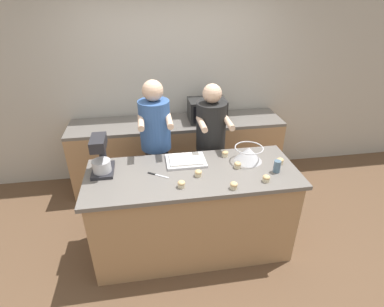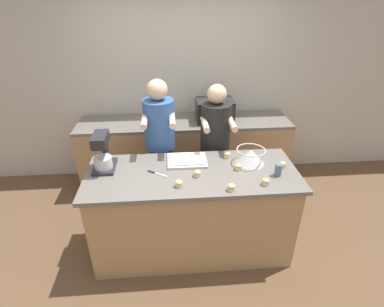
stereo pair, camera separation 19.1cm
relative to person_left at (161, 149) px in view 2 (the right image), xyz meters
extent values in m
plane|color=brown|center=(0.31, -0.62, -0.89)|extent=(16.00, 16.00, 0.00)
cube|color=#B2ADA3|center=(0.31, 1.01, 0.46)|extent=(10.00, 0.06, 2.70)
cube|color=#A87F56|center=(0.31, -0.62, -0.43)|extent=(1.94, 0.75, 0.91)
cube|color=#66605B|center=(0.31, -0.62, 0.04)|extent=(2.02, 0.80, 0.04)
cube|color=#A87F56|center=(0.31, 0.66, -0.44)|extent=(2.80, 0.60, 0.90)
cube|color=#66605B|center=(0.31, 0.66, 0.03)|extent=(2.80, 0.60, 0.04)
cylinder|color=#232328|center=(0.00, 0.00, -0.43)|extent=(0.26, 0.26, 0.92)
cylinder|color=#335693|center=(0.00, 0.00, 0.30)|extent=(0.33, 0.33, 0.54)
sphere|color=#DBB293|center=(0.00, 0.00, 0.68)|extent=(0.22, 0.22, 0.22)
cylinder|color=#DBB293|center=(-0.14, -0.17, 0.41)|extent=(0.06, 0.34, 0.06)
cylinder|color=#DBB293|center=(0.14, -0.17, 0.41)|extent=(0.06, 0.34, 0.06)
cylinder|color=#33384C|center=(0.62, 0.00, -0.46)|extent=(0.26, 0.26, 0.84)
cylinder|color=black|center=(0.62, 0.00, 0.24)|extent=(0.33, 0.33, 0.56)
sphere|color=#DBB293|center=(0.62, 0.00, 0.62)|extent=(0.21, 0.21, 0.21)
cylinder|color=#DBB293|center=(0.48, -0.17, 0.36)|extent=(0.06, 0.34, 0.06)
cylinder|color=#DBB293|center=(0.76, -0.17, 0.36)|extent=(0.06, 0.34, 0.06)
cube|color=#232328|center=(-0.53, -0.48, 0.08)|extent=(0.20, 0.30, 0.03)
cylinder|color=#232328|center=(-0.53, -0.36, 0.21)|extent=(0.07, 0.07, 0.23)
cube|color=#232328|center=(-0.53, -0.49, 0.38)|extent=(0.13, 0.26, 0.10)
cylinder|color=#BCBCC1|center=(-0.53, -0.52, 0.15)|extent=(0.17, 0.17, 0.11)
cone|color=#BCBCC1|center=(0.90, -0.49, 0.14)|extent=(0.28, 0.28, 0.15)
torus|color=#BCBCC1|center=(0.90, -0.49, 0.21)|extent=(0.29, 0.29, 0.01)
cube|color=#BCBCC1|center=(0.27, -0.42, 0.07)|extent=(0.39, 0.30, 0.02)
cube|color=white|center=(0.27, -0.42, 0.09)|extent=(0.32, 0.24, 0.02)
cube|color=black|center=(0.71, 0.66, 0.19)|extent=(0.48, 0.33, 0.28)
cube|color=black|center=(0.67, 0.49, 0.19)|extent=(0.33, 0.01, 0.23)
cube|color=#2D2D2D|center=(0.88, 0.49, 0.19)|extent=(0.10, 0.01, 0.23)
cylinder|color=slate|center=(1.10, -0.74, 0.12)|extent=(0.07, 0.07, 0.12)
cube|color=#BCBCC1|center=(0.02, -0.65, 0.07)|extent=(0.13, 0.09, 0.01)
cube|color=black|center=(-0.08, -0.59, 0.07)|extent=(0.08, 0.06, 0.01)
cylinder|color=beige|center=(1.19, -0.61, 0.08)|extent=(0.06, 0.06, 0.03)
ellipsoid|color=tan|center=(1.19, -0.61, 0.11)|extent=(0.07, 0.07, 0.04)
cylinder|color=beige|center=(0.94, -0.88, 0.08)|extent=(0.06, 0.06, 0.03)
ellipsoid|color=tan|center=(0.94, -0.88, 0.11)|extent=(0.07, 0.07, 0.04)
cylinder|color=beige|center=(0.17, -0.85, 0.08)|extent=(0.06, 0.06, 0.03)
ellipsoid|color=tan|center=(0.17, -0.85, 0.11)|extent=(0.07, 0.07, 0.04)
cylinder|color=beige|center=(0.62, -0.94, 0.08)|extent=(0.06, 0.06, 0.03)
ellipsoid|color=tan|center=(0.62, -0.94, 0.11)|extent=(0.07, 0.07, 0.04)
cylinder|color=beige|center=(0.35, -0.70, 0.08)|extent=(0.06, 0.06, 0.03)
ellipsoid|color=tan|center=(0.35, -0.70, 0.11)|extent=(0.07, 0.07, 0.04)
cylinder|color=beige|center=(0.75, -0.61, 0.08)|extent=(0.06, 0.06, 0.03)
ellipsoid|color=tan|center=(0.75, -0.61, 0.11)|extent=(0.07, 0.07, 0.04)
cylinder|color=beige|center=(0.69, -0.37, 0.08)|extent=(0.06, 0.06, 0.03)
ellipsoid|color=tan|center=(0.69, -0.37, 0.11)|extent=(0.07, 0.07, 0.04)
camera|label=1|loc=(-0.08, -2.99, 1.58)|focal=28.00mm
camera|label=2|loc=(0.11, -3.01, 1.58)|focal=28.00mm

